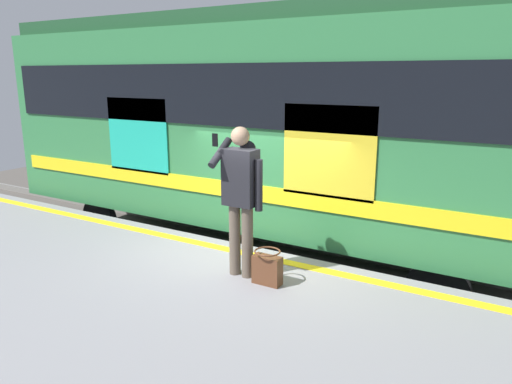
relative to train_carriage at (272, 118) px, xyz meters
name	(u,v)px	position (x,y,z in m)	size (l,w,h in m)	color
ground_plane	(256,306)	(-0.76, 1.80, -2.60)	(25.91, 25.91, 0.00)	#4C4742
platform	(125,367)	(-0.76, 4.40, -2.14)	(17.27, 5.19, 0.92)	gray
safety_line	(245,253)	(-0.76, 2.10, -1.68)	(16.93, 0.16, 0.01)	yellow
track_rail_near	(290,275)	(-0.76, 0.71, -2.52)	(22.46, 0.08, 0.16)	slate
track_rail_far	(324,249)	(-0.76, -0.72, -2.52)	(22.46, 0.08, 0.16)	slate
train_carriage	(272,118)	(0.00, 0.00, 0.00)	(9.76, 3.09, 4.13)	#2D723F
passenger	(241,190)	(-1.11, 2.74, -0.60)	(0.57, 0.55, 1.83)	brown
handbag	(267,268)	(-1.51, 2.81, -1.48)	(0.35, 0.31, 0.42)	#59331E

